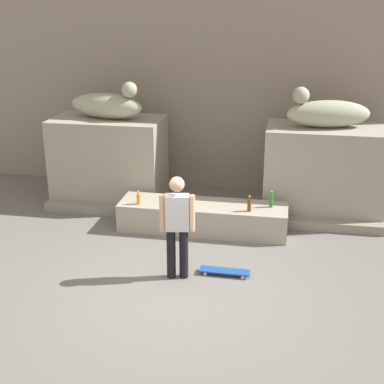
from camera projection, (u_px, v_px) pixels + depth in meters
The scene contains 13 objects.
ground_plane at pixel (180, 286), 8.27m from camera, with size 40.00×40.00×0.00m, color #605E5B.
facade_wall at pixel (225, 34), 11.63m from camera, with size 11.82×0.60×6.79m, color gray.
pedestal_left at pixel (109, 160), 11.41m from camera, with size 2.29×1.25×1.81m, color gray.
pedestal_right at pixel (323, 172), 10.66m from camera, with size 2.29×1.25×1.81m, color gray.
statue_reclining_left at pixel (108, 105), 10.99m from camera, with size 1.68×0.85×0.78m.
statue_reclining_right at pixel (327, 113), 10.25m from camera, with size 1.68×0.88×0.78m.
ledge_block at pixel (203, 217), 10.15m from camera, with size 3.15×0.83×0.53m, color gray.
skater at pixel (177, 223), 8.22m from camera, with size 0.53×0.26×1.67m.
skateboard at pixel (225, 271), 8.58m from camera, with size 0.80×0.21×0.08m.
bottle_brown at pixel (249, 205), 9.69m from camera, with size 0.07×0.07×0.29m.
bottle_orange at pixel (139, 199), 10.02m from camera, with size 0.07×0.07×0.26m.
bottle_green at pixel (271, 200), 9.87m from camera, with size 0.06×0.06×0.31m.
stair_step at pixel (207, 215), 10.72m from camera, with size 6.71×0.50×0.18m, color gray.
Camera 1 is at (1.49, -7.12, 4.20)m, focal length 50.45 mm.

